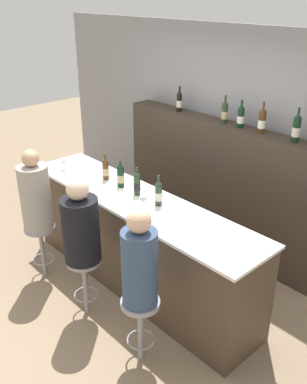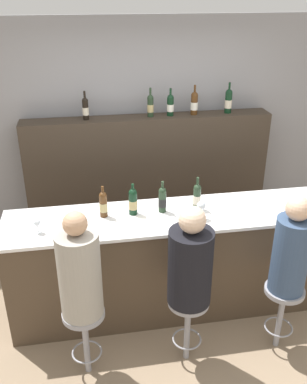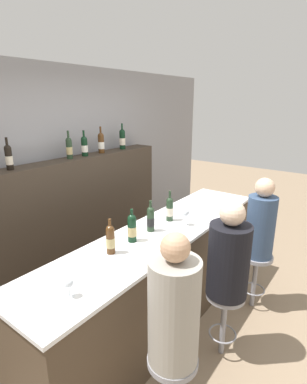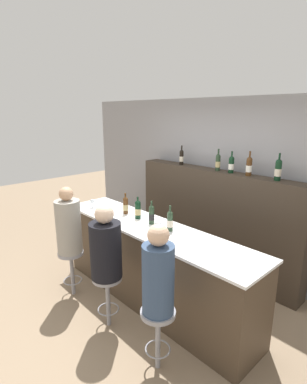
# 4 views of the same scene
# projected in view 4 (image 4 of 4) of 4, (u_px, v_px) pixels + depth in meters

# --- Properties ---
(ground_plane) EXTENTS (16.00, 16.00, 0.00)m
(ground_plane) POSITION_uv_depth(u_px,v_px,m) (133.00, 310.00, 3.72)
(ground_plane) COLOR #8C755B
(wall_back) EXTENTS (6.40, 0.05, 2.60)m
(wall_back) POSITION_uv_depth(u_px,v_px,m) (224.00, 185.00, 4.59)
(wall_back) COLOR gray
(wall_back) RESTS_ON ground_plane
(bar_counter) EXTENTS (2.98, 0.67, 1.03)m
(bar_counter) POSITION_uv_depth(u_px,v_px,m) (151.00, 264.00, 3.79)
(bar_counter) COLOR #473828
(bar_counter) RESTS_ON ground_plane
(back_bar_cabinet) EXTENTS (2.79, 0.28, 1.56)m
(back_bar_cabinet) POSITION_uv_depth(u_px,v_px,m) (213.00, 220.00, 4.58)
(back_bar_cabinet) COLOR #382D23
(back_bar_cabinet) RESTS_ON ground_plane
(wine_bottle_counter_0) EXTENTS (0.07, 0.07, 0.29)m
(wine_bottle_counter_0) POSITION_uv_depth(u_px,v_px,m) (126.00, 205.00, 4.09)
(wine_bottle_counter_0) COLOR #4C2D14
(wine_bottle_counter_0) RESTS_ON bar_counter
(wine_bottle_counter_1) EXTENTS (0.08, 0.08, 0.29)m
(wine_bottle_counter_1) POSITION_uv_depth(u_px,v_px,m) (138.00, 209.00, 3.91)
(wine_bottle_counter_1) COLOR black
(wine_bottle_counter_1) RESTS_ON bar_counter
(wine_bottle_counter_2) EXTENTS (0.07, 0.07, 0.30)m
(wine_bottle_counter_2) POSITION_uv_depth(u_px,v_px,m) (152.00, 214.00, 3.72)
(wine_bottle_counter_2) COLOR #233823
(wine_bottle_counter_2) RESTS_ON bar_counter
(wine_bottle_counter_3) EXTENTS (0.07, 0.07, 0.31)m
(wine_bottle_counter_3) POSITION_uv_depth(u_px,v_px,m) (170.00, 221.00, 3.50)
(wine_bottle_counter_3) COLOR #233823
(wine_bottle_counter_3) RESTS_ON bar_counter
(wine_bottle_backbar_0) EXTENTS (0.07, 0.07, 0.31)m
(wine_bottle_backbar_0) POSITION_uv_depth(u_px,v_px,m) (182.00, 157.00, 4.82)
(wine_bottle_backbar_0) COLOR black
(wine_bottle_backbar_0) RESTS_ON back_bar_cabinet
(wine_bottle_backbar_1) EXTENTS (0.07, 0.07, 0.32)m
(wine_bottle_backbar_1) POSITION_uv_depth(u_px,v_px,m) (218.00, 162.00, 4.32)
(wine_bottle_backbar_1) COLOR #233823
(wine_bottle_backbar_1) RESTS_ON back_bar_cabinet
(wine_bottle_backbar_2) EXTENTS (0.08, 0.08, 0.30)m
(wine_bottle_backbar_2) POSITION_uv_depth(u_px,v_px,m) (231.00, 164.00, 4.17)
(wine_bottle_backbar_2) COLOR black
(wine_bottle_backbar_2) RESTS_ON back_bar_cabinet
(wine_bottle_backbar_3) EXTENTS (0.08, 0.08, 0.33)m
(wine_bottle_backbar_3) POSITION_uv_depth(u_px,v_px,m) (249.00, 166.00, 3.97)
(wine_bottle_backbar_3) COLOR #4C2D14
(wine_bottle_backbar_3) RESTS_ON back_bar_cabinet
(wine_bottle_backbar_4) EXTENTS (0.08, 0.08, 0.34)m
(wine_bottle_backbar_4) POSITION_uv_depth(u_px,v_px,m) (278.00, 170.00, 3.69)
(wine_bottle_backbar_4) COLOR black
(wine_bottle_backbar_4) RESTS_ON back_bar_cabinet
(wine_glass_0) EXTENTS (0.06, 0.06, 0.13)m
(wine_glass_0) POSITION_uv_depth(u_px,v_px,m) (92.00, 202.00, 4.37)
(wine_glass_0) COLOR silver
(wine_glass_0) RESTS_ON bar_counter
(wine_glass_1) EXTENTS (0.08, 0.08, 0.17)m
(wine_glass_1) POSITION_uv_depth(u_px,v_px,m) (158.00, 225.00, 3.38)
(wine_glass_1) COLOR silver
(wine_glass_1) RESTS_ON bar_counter
(tasting_menu) EXTENTS (0.21, 0.30, 0.00)m
(tasting_menu) POSITION_uv_depth(u_px,v_px,m) (130.00, 223.00, 3.76)
(tasting_menu) COLOR white
(tasting_menu) RESTS_ON bar_counter
(bar_stool_left) EXTENTS (0.33, 0.33, 0.62)m
(bar_stool_left) POSITION_uv_depth(u_px,v_px,m) (71.00, 262.00, 3.94)
(bar_stool_left) COLOR gray
(bar_stool_left) RESTS_ON ground_plane
(guest_seated_left) EXTENTS (0.32, 0.32, 0.87)m
(guest_seated_left) POSITION_uv_depth(u_px,v_px,m) (68.00, 224.00, 3.81)
(guest_seated_left) COLOR gray
(guest_seated_left) RESTS_ON bar_stool_left
(bar_stool_middle) EXTENTS (0.33, 0.33, 0.62)m
(bar_stool_middle) POSITION_uv_depth(u_px,v_px,m) (107.00, 288.00, 3.35)
(bar_stool_middle) COLOR gray
(bar_stool_middle) RESTS_ON ground_plane
(guest_seated_middle) EXTENTS (0.34, 0.34, 0.83)m
(guest_seated_middle) POSITION_uv_depth(u_px,v_px,m) (106.00, 247.00, 3.22)
(guest_seated_middle) COLOR black
(guest_seated_middle) RESTS_ON bar_stool_middle
(bar_stool_right) EXTENTS (0.33, 0.33, 0.62)m
(bar_stool_right) POSITION_uv_depth(u_px,v_px,m) (158.00, 324.00, 2.78)
(bar_stool_right) COLOR gray
(bar_stool_right) RESTS_ON ground_plane
(guest_seated_right) EXTENTS (0.29, 0.29, 0.85)m
(guest_seated_right) POSITION_uv_depth(u_px,v_px,m) (158.00, 274.00, 2.64)
(guest_seated_right) COLOR #334766
(guest_seated_right) RESTS_ON bar_stool_right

